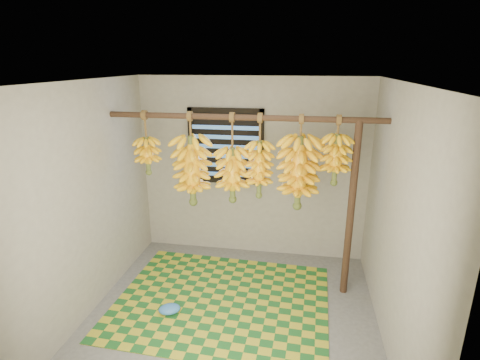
% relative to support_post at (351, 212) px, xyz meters
% --- Properties ---
extents(floor, '(3.00, 3.00, 0.01)m').
position_rel_support_post_xyz_m(floor, '(-1.20, -0.70, -1.00)').
color(floor, '#555555').
rests_on(floor, ground).
extents(ceiling, '(3.00, 3.00, 0.01)m').
position_rel_support_post_xyz_m(ceiling, '(-1.20, -0.70, 1.40)').
color(ceiling, silver).
rests_on(ceiling, wall_back).
extents(wall_back, '(3.00, 0.01, 2.40)m').
position_rel_support_post_xyz_m(wall_back, '(-1.20, 0.80, 0.20)').
color(wall_back, gray).
rests_on(wall_back, floor).
extents(wall_left, '(0.01, 3.00, 2.40)m').
position_rel_support_post_xyz_m(wall_left, '(-2.71, -0.70, 0.20)').
color(wall_left, gray).
rests_on(wall_left, floor).
extents(wall_right, '(0.01, 3.00, 2.40)m').
position_rel_support_post_xyz_m(wall_right, '(0.30, -0.70, 0.20)').
color(wall_right, gray).
rests_on(wall_right, floor).
extents(window, '(1.00, 0.04, 1.00)m').
position_rel_support_post_xyz_m(window, '(-1.55, 0.78, 0.50)').
color(window, black).
rests_on(window, wall_back).
extents(hanging_pole, '(3.00, 0.06, 0.06)m').
position_rel_support_post_xyz_m(hanging_pole, '(-1.20, 0.00, 1.00)').
color(hanging_pole, '#42291B').
rests_on(hanging_pole, wall_left).
extents(support_post, '(0.08, 0.08, 2.00)m').
position_rel_support_post_xyz_m(support_post, '(0.00, 0.00, 0.00)').
color(support_post, '#42291B').
rests_on(support_post, floor).
extents(woven_mat, '(2.39, 1.94, 0.01)m').
position_rel_support_post_xyz_m(woven_mat, '(-1.36, -0.42, -0.99)').
color(woven_mat, '#195721').
rests_on(woven_mat, floor).
extents(plastic_bag, '(0.28, 0.25, 0.10)m').
position_rel_support_post_xyz_m(plastic_bag, '(-1.86, -0.73, -0.94)').
color(plastic_bag, '#3371C0').
rests_on(plastic_bag, woven_mat).
extents(banana_bunch_a, '(0.28, 0.28, 0.73)m').
position_rel_support_post_xyz_m(banana_bunch_a, '(-2.30, 0.00, 0.54)').
color(banana_bunch_a, brown).
rests_on(banana_bunch_a, hanging_pole).
extents(banana_bunch_b, '(0.42, 0.42, 1.07)m').
position_rel_support_post_xyz_m(banana_bunch_b, '(-1.78, 0.00, 0.38)').
color(banana_bunch_b, brown).
rests_on(banana_bunch_b, hanging_pole).
extents(banana_bunch_c, '(0.36, 0.36, 1.00)m').
position_rel_support_post_xyz_m(banana_bunch_c, '(-1.31, 0.00, 0.36)').
color(banana_bunch_c, brown).
rests_on(banana_bunch_c, hanging_pole).
extents(banana_bunch_d, '(0.30, 0.30, 0.94)m').
position_rel_support_post_xyz_m(banana_bunch_d, '(-1.01, 0.00, 0.43)').
color(banana_bunch_d, brown).
rests_on(banana_bunch_d, hanging_pole).
extents(banana_bunch_e, '(0.43, 0.43, 1.04)m').
position_rel_support_post_xyz_m(banana_bunch_e, '(-0.58, 0.00, 0.42)').
color(banana_bunch_e, brown).
rests_on(banana_bunch_e, hanging_pole).
extents(banana_bunch_f, '(0.31, 0.31, 0.74)m').
position_rel_support_post_xyz_m(banana_bunch_f, '(-0.20, 0.00, 0.58)').
color(banana_bunch_f, brown).
rests_on(banana_bunch_f, hanging_pole).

